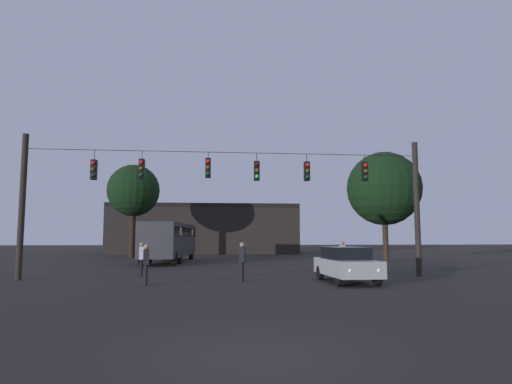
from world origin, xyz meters
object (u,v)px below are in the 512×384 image
at_px(city_bus, 170,238).
at_px(tree_behind_building, 134,191).
at_px(pedestrian_crossing_right, 142,257).
at_px(pedestrian_near_bus, 242,259).
at_px(tree_left_silhouette, 384,189).
at_px(car_near_right, 346,264).
at_px(pedestrian_crossing_left, 146,262).
at_px(pedestrian_crossing_center, 342,255).

xyz_separation_m(city_bus, tree_behind_building, (-4.27, 7.87, 4.50)).
xyz_separation_m(pedestrian_crossing_right, pedestrian_near_bus, (4.87, -3.05, 0.02)).
bearing_deg(tree_left_silhouette, car_near_right, -117.30).
relative_size(pedestrian_crossing_left, pedestrian_near_bus, 0.97).
relative_size(city_bus, pedestrian_crossing_center, 6.38).
bearing_deg(pedestrian_crossing_left, car_near_right, 1.93).
height_order(pedestrian_crossing_center, pedestrian_near_bus, pedestrian_crossing_center).
bearing_deg(pedestrian_near_bus, tree_behind_building, 110.92).
distance_m(pedestrian_crossing_right, tree_behind_building, 21.24).
height_order(pedestrian_crossing_left, tree_behind_building, tree_behind_building).
xyz_separation_m(city_bus, car_near_right, (9.05, -16.32, -1.07)).
height_order(pedestrian_crossing_right, tree_behind_building, tree_behind_building).
xyz_separation_m(city_bus, tree_left_silhouette, (17.28, -0.38, 4.06)).
xyz_separation_m(pedestrian_crossing_left, pedestrian_near_bus, (4.02, 1.27, 0.03)).
relative_size(pedestrian_crossing_center, pedestrian_near_bus, 1.02).
distance_m(city_bus, pedestrian_near_bus, 16.03).
distance_m(city_bus, tree_behind_building, 10.02).
bearing_deg(pedestrian_crossing_left, city_bus, 91.97).
xyz_separation_m(tree_left_silhouette, tree_behind_building, (-21.55, 8.25, 0.45)).
bearing_deg(car_near_right, pedestrian_crossing_right, 156.62).
xyz_separation_m(car_near_right, tree_behind_building, (-13.33, 24.18, 5.57)).
xyz_separation_m(pedestrian_crossing_center, pedestrian_crossing_right, (-10.36, 0.04, -0.04)).
height_order(car_near_right, pedestrian_crossing_left, pedestrian_crossing_left).
height_order(car_near_right, pedestrian_crossing_right, pedestrian_crossing_right).
distance_m(pedestrian_near_bus, tree_behind_building, 25.41).
distance_m(pedestrian_crossing_center, tree_behind_building, 25.35).
distance_m(car_near_right, pedestrian_crossing_right, 10.17).
relative_size(city_bus, pedestrian_near_bus, 6.51).
height_order(pedestrian_crossing_center, tree_left_silhouette, tree_left_silhouette).
xyz_separation_m(pedestrian_crossing_center, tree_behind_building, (-14.35, 20.19, 5.37)).
bearing_deg(car_near_right, tree_left_silhouette, 62.70).
bearing_deg(city_bus, tree_behind_building, 118.51).
bearing_deg(pedestrian_crossing_left, pedestrian_crossing_center, 24.21).
bearing_deg(pedestrian_crossing_right, pedestrian_crossing_left, -78.84).
distance_m(pedestrian_crossing_center, pedestrian_crossing_right, 10.36).
bearing_deg(pedestrian_crossing_center, pedestrian_crossing_right, 179.75).
height_order(pedestrian_crossing_center, pedestrian_crossing_right, pedestrian_crossing_center).
xyz_separation_m(pedestrian_crossing_left, pedestrian_crossing_center, (9.51, 4.28, 0.06)).
height_order(pedestrian_crossing_left, pedestrian_crossing_center, pedestrian_crossing_center).
xyz_separation_m(car_near_right, tree_left_silhouette, (8.22, 15.93, 5.12)).
distance_m(pedestrian_crossing_left, tree_left_silhouette, 23.81).
bearing_deg(tree_left_silhouette, pedestrian_near_bus, -130.31).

